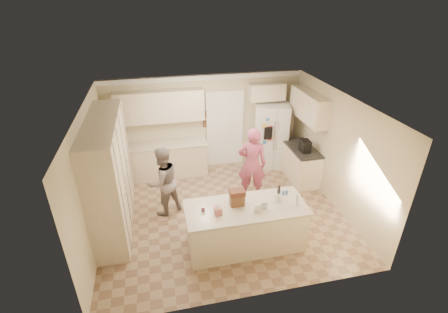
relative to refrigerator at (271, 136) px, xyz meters
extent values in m
cube|color=#947C5E|center=(-1.78, -1.94, -0.91)|extent=(5.20, 4.60, 0.02)
cube|color=white|center=(-1.78, -1.94, 1.71)|extent=(5.20, 4.60, 0.02)
cube|color=beige|center=(-1.78, 0.37, 0.40)|extent=(5.20, 0.02, 2.60)
cube|color=beige|center=(-1.78, -4.25, 0.40)|extent=(5.20, 0.02, 2.60)
cube|color=beige|center=(-4.39, -1.94, 0.40)|extent=(0.02, 4.60, 2.60)
cube|color=beige|center=(0.83, -1.94, 0.40)|extent=(0.02, 4.60, 2.60)
cube|color=white|center=(-1.78, 0.32, 1.63)|extent=(5.20, 0.08, 0.12)
cube|color=#F2DEC3|center=(-4.08, -1.74, 0.28)|extent=(0.60, 2.60, 2.35)
cube|color=#F2DEC3|center=(-2.93, 0.06, -0.46)|extent=(2.20, 0.60, 0.88)
cube|color=#C0B39F|center=(-2.93, 0.05, 0.00)|extent=(2.24, 0.63, 0.04)
cube|color=#F2DEC3|center=(-2.93, 0.18, 1.00)|extent=(2.20, 0.35, 0.80)
cube|color=black|center=(-1.23, 0.34, 0.15)|extent=(0.90, 0.06, 2.10)
cube|color=white|center=(-1.23, 0.30, 0.15)|extent=(1.02, 0.03, 2.22)
cube|color=brown|center=(-1.76, 0.33, 0.65)|extent=(0.15, 0.02, 0.20)
cube|color=brown|center=(-1.76, 0.33, 0.38)|extent=(0.15, 0.02, 0.20)
cube|color=white|center=(0.00, 0.00, 0.00)|extent=(1.06, 0.92, 1.80)
cube|color=gray|center=(0.00, -0.36, 0.00)|extent=(0.02, 0.02, 1.78)
cube|color=black|center=(-0.22, -0.37, 0.25)|extent=(0.22, 0.03, 0.35)
cylinder|color=silver|center=(-0.05, -0.37, 0.15)|extent=(0.02, 0.02, 0.85)
cylinder|color=silver|center=(0.05, -0.37, 0.15)|extent=(0.02, 0.02, 0.85)
cube|color=#F2DEC3|center=(-0.13, 0.18, 1.20)|extent=(0.95, 0.35, 0.45)
cube|color=#F2DEC3|center=(0.52, -0.94, -0.46)|extent=(0.60, 1.20, 0.88)
cube|color=#2D2B28|center=(0.51, -0.94, 0.00)|extent=(0.63, 1.24, 0.04)
cube|color=#F2DEC3|center=(0.65, -0.74, 1.05)|extent=(0.35, 1.50, 0.70)
cube|color=black|center=(0.47, -1.14, 0.17)|extent=(0.22, 0.28, 0.30)
cube|color=#F2DEC3|center=(-1.58, -3.04, -0.46)|extent=(2.20, 0.90, 0.88)
cube|color=#C0B39F|center=(-1.58, -3.04, 0.00)|extent=(2.28, 0.96, 0.05)
cylinder|color=white|center=(-0.93, -2.99, 0.10)|extent=(0.13, 0.13, 0.15)
cube|color=#D37774|center=(-2.13, -3.14, 0.10)|extent=(0.13, 0.13, 0.14)
cone|color=white|center=(-2.13, -3.14, 0.20)|extent=(0.08, 0.08, 0.08)
cube|color=brown|center=(-1.73, -2.94, 0.14)|extent=(0.26, 0.18, 0.22)
cube|color=#592D1E|center=(-1.73, -2.94, 0.30)|extent=(0.28, 0.20, 0.10)
cylinder|color=#59263F|center=(-2.38, -2.99, 0.07)|extent=(0.07, 0.07, 0.09)
cube|color=white|center=(-1.43, -3.24, 0.11)|extent=(0.12, 0.06, 0.16)
cube|color=silver|center=(-1.28, -3.19, 0.11)|extent=(0.12, 0.05, 0.16)
cylinder|color=silver|center=(-0.63, -3.19, 0.14)|extent=(0.07, 0.07, 0.24)
cylinder|color=#4269B7|center=(-0.76, -2.82, 0.07)|extent=(0.05, 0.05, 0.09)
cylinder|color=#4269B7|center=(-0.69, -2.82, 0.07)|extent=(0.05, 0.05, 0.09)
imported|color=gray|center=(-3.05, -1.62, -0.10)|extent=(0.98, 0.92, 1.60)
imported|color=#B64D76|center=(-0.98, -1.45, 0.00)|extent=(0.76, 0.62, 1.80)
camera|label=1|loc=(-3.04, -7.74, 3.65)|focal=26.00mm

